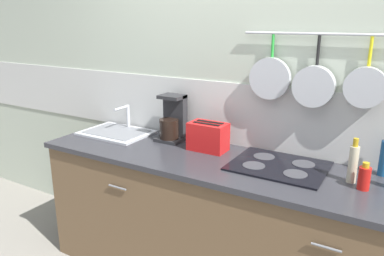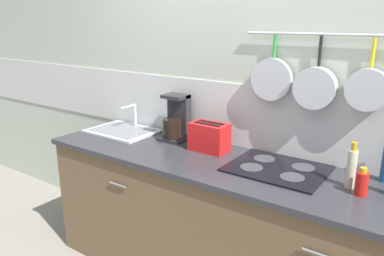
% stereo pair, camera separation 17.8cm
% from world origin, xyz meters
% --- Properties ---
extents(wall_back, '(7.20, 0.15, 2.60)m').
position_xyz_m(wall_back, '(0.00, 0.36, 1.27)').
color(wall_back, '#B2BCA8').
rests_on(wall_back, ground_plane).
extents(cabinet_base, '(2.57, 0.62, 0.86)m').
position_xyz_m(cabinet_base, '(0.00, -0.00, 0.43)').
color(cabinet_base, brown).
rests_on(cabinet_base, ground_plane).
extents(countertop, '(2.61, 0.64, 0.03)m').
position_xyz_m(countertop, '(0.00, 0.00, 0.88)').
color(countertop, '#2D2D33').
rests_on(countertop, cabinet_base).
extents(sink_basin, '(0.51, 0.38, 0.20)m').
position_xyz_m(sink_basin, '(-1.01, 0.12, 0.91)').
color(sink_basin, '#B7BABF').
rests_on(sink_basin, countertop).
extents(coffee_maker, '(0.19, 0.18, 0.33)m').
position_xyz_m(coffee_maker, '(-0.56, 0.20, 1.03)').
color(coffee_maker, '#262628').
rests_on(coffee_maker, countertop).
extents(toaster, '(0.27, 0.15, 0.19)m').
position_xyz_m(toaster, '(-0.23, 0.14, 0.99)').
color(toaster, red).
rests_on(toaster, countertop).
extents(cooktop, '(0.55, 0.44, 0.01)m').
position_xyz_m(cooktop, '(0.27, 0.09, 0.90)').
color(cooktop, black).
rests_on(cooktop, countertop).
extents(bottle_dish_soap, '(0.05, 0.05, 0.25)m').
position_xyz_m(bottle_dish_soap, '(0.67, 0.07, 1.00)').
color(bottle_dish_soap, '#BFB799').
rests_on(bottle_dish_soap, countertop).
extents(bottle_sesame_oil, '(0.06, 0.06, 0.15)m').
position_xyz_m(bottle_sesame_oil, '(0.74, 0.01, 0.96)').
color(bottle_sesame_oil, red).
rests_on(bottle_sesame_oil, countertop).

